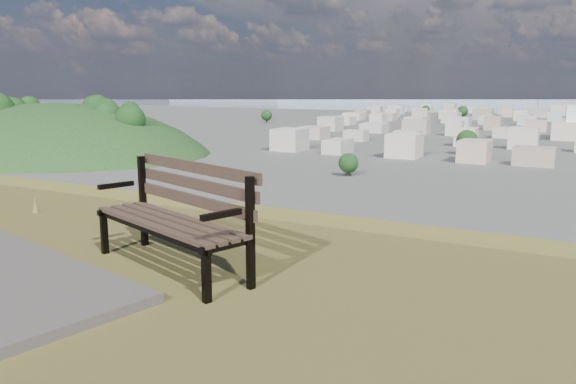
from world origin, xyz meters
The scene contains 4 objects.
park_bench centered at (-1.14, 2.23, 25.48)m, with size 1.70×1.01×0.85m.
green_wooded_hill centered at (-185.67, 150.42, 0.11)m, with size 151.02×120.82×75.51m.
city_trees centered at (-26.39, 319.00, 4.83)m, with size 406.52×387.20×9.98m.
far_hills centered at (-60.92, 1402.93, 25.47)m, with size 2050.00×340.00×60.00m.
Camera 1 is at (1.72, -1.21, 26.47)m, focal length 35.00 mm.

